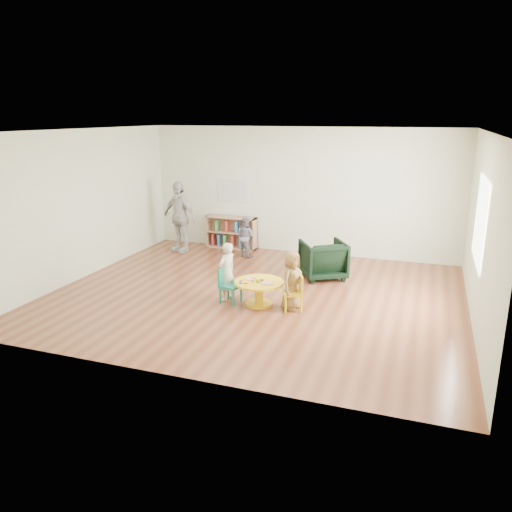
% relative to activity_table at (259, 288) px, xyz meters
% --- Properties ---
extents(room, '(7.10, 7.00, 2.80)m').
position_rel_activity_table_xyz_m(room, '(-0.19, 0.43, 1.61)').
color(room, brown).
rests_on(room, ground).
extents(activity_table, '(0.82, 0.82, 0.45)m').
position_rel_activity_table_xyz_m(activity_table, '(0.00, 0.00, 0.00)').
color(activity_table, yellow).
rests_on(activity_table, ground).
extents(kid_chair_left, '(0.37, 0.37, 0.59)m').
position_rel_activity_table_xyz_m(kid_chair_left, '(-0.52, -0.05, 0.03)').
color(kid_chair_left, '#177E69').
rests_on(kid_chair_left, ground).
extents(kid_chair_right, '(0.40, 0.40, 0.58)m').
position_rel_activity_table_xyz_m(kid_chair_right, '(0.62, -0.01, 0.03)').
color(kid_chair_right, yellow).
rests_on(kid_chair_right, ground).
extents(bookshelf, '(1.20, 0.30, 0.75)m').
position_rel_activity_table_xyz_m(bookshelf, '(-1.82, 3.29, 0.08)').
color(bookshelf, tan).
rests_on(bookshelf, ground).
extents(alphabet_poster, '(0.74, 0.01, 0.54)m').
position_rel_activity_table_xyz_m(alphabet_poster, '(-1.80, 3.42, 1.07)').
color(alphabet_poster, white).
rests_on(alphabet_poster, ground).
extents(armchair, '(1.08, 1.09, 0.73)m').
position_rel_activity_table_xyz_m(armchair, '(0.70, 1.75, 0.08)').
color(armchair, black).
rests_on(armchair, ground).
extents(child_left, '(0.36, 0.43, 1.00)m').
position_rel_activity_table_xyz_m(child_left, '(-0.59, 0.04, 0.22)').
color(child_left, silver).
rests_on(child_left, ground).
extents(child_right, '(0.40, 0.53, 0.97)m').
position_rel_activity_table_xyz_m(child_right, '(0.55, 0.00, 0.20)').
color(child_right, gold).
rests_on(child_right, ground).
extents(toddler, '(0.54, 0.49, 0.90)m').
position_rel_activity_table_xyz_m(toddler, '(-1.23, 2.67, 0.17)').
color(toddler, '#171E3B').
rests_on(toddler, ground).
extents(adult_caretaker, '(1.02, 0.66, 1.61)m').
position_rel_activity_table_xyz_m(adult_caretaker, '(-2.81, 2.61, 0.52)').
color(adult_caretaker, beige).
rests_on(adult_caretaker, ground).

